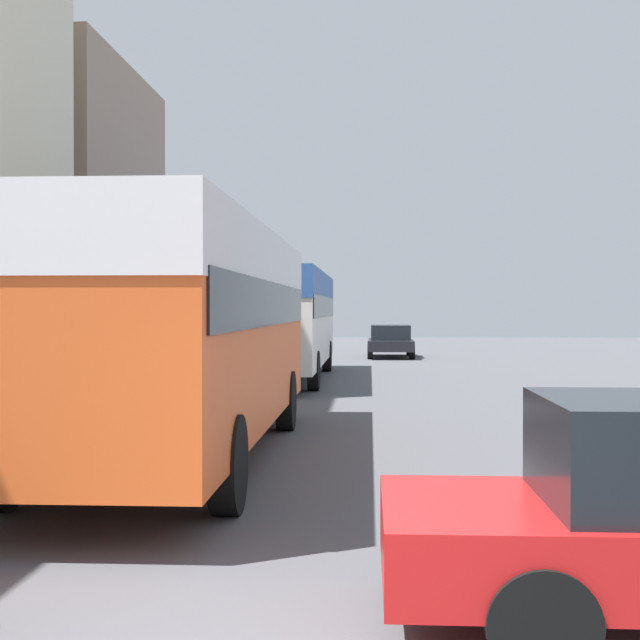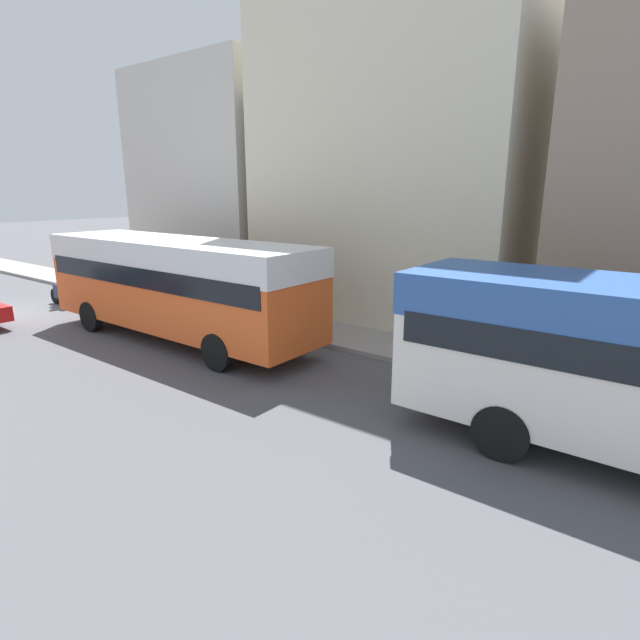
% 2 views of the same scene
% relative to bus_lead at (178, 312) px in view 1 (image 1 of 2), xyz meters
% --- Properties ---
extents(building_far_terrace, '(5.55, 8.19, 8.97)m').
position_rel_bus_lead_xyz_m(building_far_terrace, '(-7.01, 13.37, 2.48)').
color(building_far_terrace, gray).
rests_on(building_far_terrace, ground_plane).
extents(bus_lead, '(2.62, 9.99, 3.10)m').
position_rel_bus_lead_xyz_m(bus_lead, '(0.00, 0.00, 0.00)').
color(bus_lead, '#EA5B23').
rests_on(bus_lead, ground_plane).
extents(bus_following, '(2.62, 11.14, 3.08)m').
position_rel_bus_lead_xyz_m(bus_following, '(0.01, 13.76, -0.01)').
color(bus_following, silver).
rests_on(bus_following, ground_plane).
extents(car_far_curb, '(1.92, 4.50, 1.37)m').
position_rel_bus_lead_xyz_m(car_far_curb, '(3.44, 25.76, -1.28)').
color(car_far_curb, black).
rests_on(car_far_curb, ground_plane).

